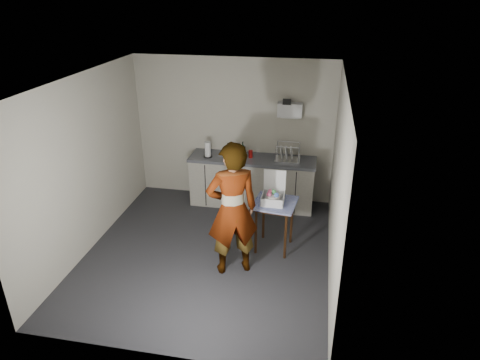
% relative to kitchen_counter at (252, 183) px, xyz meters
% --- Properties ---
extents(ground, '(4.00, 4.00, 0.00)m').
position_rel_kitchen_counter_xyz_m(ground, '(-0.40, -1.70, -0.43)').
color(ground, '#27262B').
rests_on(ground, ground).
extents(wall_back, '(3.60, 0.02, 2.60)m').
position_rel_kitchen_counter_xyz_m(wall_back, '(-0.40, 0.29, 0.87)').
color(wall_back, beige).
rests_on(wall_back, ground).
extents(wall_right, '(0.02, 4.00, 2.60)m').
position_rel_kitchen_counter_xyz_m(wall_right, '(1.39, -1.70, 0.87)').
color(wall_right, beige).
rests_on(wall_right, ground).
extents(wall_left, '(0.02, 4.00, 2.60)m').
position_rel_kitchen_counter_xyz_m(wall_left, '(-2.19, -1.70, 0.87)').
color(wall_left, beige).
rests_on(wall_left, ground).
extents(ceiling, '(3.60, 4.00, 0.01)m').
position_rel_kitchen_counter_xyz_m(ceiling, '(-0.40, -1.70, 2.17)').
color(ceiling, white).
rests_on(ceiling, wall_back).
extents(kitchen_counter, '(2.24, 0.62, 0.91)m').
position_rel_kitchen_counter_xyz_m(kitchen_counter, '(0.00, 0.00, 0.00)').
color(kitchen_counter, black).
rests_on(kitchen_counter, ground).
extents(wall_shelf, '(0.42, 0.18, 0.37)m').
position_rel_kitchen_counter_xyz_m(wall_shelf, '(0.60, 0.22, 1.32)').
color(wall_shelf, white).
rests_on(wall_shelf, ground).
extents(side_table, '(0.68, 0.68, 0.79)m').
position_rel_kitchen_counter_xyz_m(side_table, '(0.56, -1.37, 0.26)').
color(side_table, '#361A0C').
rests_on(side_table, ground).
extents(standing_man, '(0.83, 0.71, 1.92)m').
position_rel_kitchen_counter_xyz_m(standing_man, '(0.05, -2.02, 0.54)').
color(standing_man, '#B2A593').
rests_on(standing_man, ground).
extents(soap_bottle, '(0.12, 0.12, 0.31)m').
position_rel_kitchen_counter_xyz_m(soap_bottle, '(-0.16, -0.07, 0.64)').
color(soap_bottle, black).
rests_on(soap_bottle, kitchen_counter).
extents(soda_can, '(0.07, 0.07, 0.14)m').
position_rel_kitchen_counter_xyz_m(soda_can, '(-0.04, 0.01, 0.55)').
color(soda_can, red).
rests_on(soda_can, kitchen_counter).
extents(dark_bottle, '(0.06, 0.06, 0.22)m').
position_rel_kitchen_counter_xyz_m(dark_bottle, '(-0.32, 0.07, 0.59)').
color(dark_bottle, black).
rests_on(dark_bottle, kitchen_counter).
extents(paper_towel, '(0.16, 0.16, 0.28)m').
position_rel_kitchen_counter_xyz_m(paper_towel, '(-0.79, -0.09, 0.62)').
color(paper_towel, black).
rests_on(paper_towel, kitchen_counter).
extents(dish_rack, '(0.43, 0.32, 0.30)m').
position_rel_kitchen_counter_xyz_m(dish_rack, '(0.61, 0.01, 0.55)').
color(dish_rack, silver).
rests_on(dish_rack, kitchen_counter).
extents(bakery_box, '(0.32, 0.34, 0.46)m').
position_rel_kitchen_counter_xyz_m(bakery_box, '(0.53, -1.37, 0.46)').
color(bakery_box, white).
rests_on(bakery_box, side_table).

